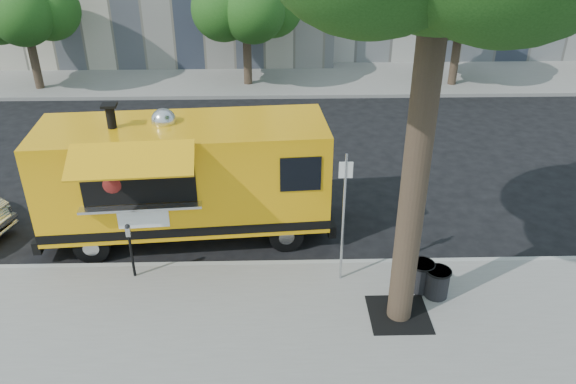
{
  "coord_description": "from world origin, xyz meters",
  "views": [
    {
      "loc": [
        0.14,
        -11.53,
        7.69
      ],
      "look_at": [
        0.44,
        0.0,
        1.48
      ],
      "focal_mm": 35.0,
      "sensor_mm": 36.0,
      "label": 1
    }
  ],
  "objects_px": {
    "sign_post": "(344,211)",
    "parking_meter": "(130,244)",
    "far_tree_a": "(22,1)",
    "far_tree_c": "(463,0)",
    "trash_bin_left": "(421,275)",
    "trash_bin_right": "(437,282)",
    "food_truck": "(185,177)"
  },
  "relations": [
    {
      "from": "sign_post",
      "to": "parking_meter",
      "type": "distance_m",
      "value": 4.64
    },
    {
      "from": "far_tree_a",
      "to": "far_tree_c",
      "type": "xyz_separation_m",
      "value": [
        18.0,
        0.1,
        -0.06
      ]
    },
    {
      "from": "far_tree_c",
      "to": "sign_post",
      "type": "xyz_separation_m",
      "value": [
        -6.45,
        -13.95,
        -1.87
      ]
    },
    {
      "from": "trash_bin_left",
      "to": "parking_meter",
      "type": "bearing_deg",
      "value": 174.34
    },
    {
      "from": "far_tree_c",
      "to": "trash_bin_left",
      "type": "height_order",
      "value": "far_tree_c"
    },
    {
      "from": "far_tree_c",
      "to": "parking_meter",
      "type": "height_order",
      "value": "far_tree_c"
    },
    {
      "from": "sign_post",
      "to": "trash_bin_right",
      "type": "xyz_separation_m",
      "value": [
        1.95,
        -0.65,
        -1.36
      ]
    },
    {
      "from": "sign_post",
      "to": "trash_bin_right",
      "type": "bearing_deg",
      "value": -18.39
    },
    {
      "from": "far_tree_a",
      "to": "far_tree_c",
      "type": "height_order",
      "value": "far_tree_a"
    },
    {
      "from": "food_truck",
      "to": "far_tree_a",
      "type": "bearing_deg",
      "value": 119.75
    },
    {
      "from": "trash_bin_left",
      "to": "trash_bin_right",
      "type": "height_order",
      "value": "trash_bin_left"
    },
    {
      "from": "sign_post",
      "to": "parking_meter",
      "type": "bearing_deg",
      "value": 177.48
    },
    {
      "from": "sign_post",
      "to": "food_truck",
      "type": "bearing_deg",
      "value": 149.41
    },
    {
      "from": "parking_meter",
      "to": "food_truck",
      "type": "height_order",
      "value": "food_truck"
    },
    {
      "from": "sign_post",
      "to": "parking_meter",
      "type": "xyz_separation_m",
      "value": [
        -4.55,
        0.2,
        -0.87
      ]
    },
    {
      "from": "sign_post",
      "to": "far_tree_a",
      "type": "bearing_deg",
      "value": 129.83
    },
    {
      "from": "parking_meter",
      "to": "trash_bin_right",
      "type": "bearing_deg",
      "value": -7.44
    },
    {
      "from": "far_tree_a",
      "to": "food_truck",
      "type": "distance_m",
      "value": 14.34
    },
    {
      "from": "sign_post",
      "to": "trash_bin_left",
      "type": "xyz_separation_m",
      "value": [
        1.66,
        -0.42,
        -1.35
      ]
    },
    {
      "from": "far_tree_c",
      "to": "far_tree_a",
      "type": "bearing_deg",
      "value": -179.68
    },
    {
      "from": "trash_bin_right",
      "to": "sign_post",
      "type": "bearing_deg",
      "value": 161.61
    },
    {
      "from": "food_truck",
      "to": "trash_bin_right",
      "type": "height_order",
      "value": "food_truck"
    },
    {
      "from": "sign_post",
      "to": "food_truck",
      "type": "xyz_separation_m",
      "value": [
        -3.58,
        2.12,
        -0.21
      ]
    },
    {
      "from": "far_tree_a",
      "to": "food_truck",
      "type": "height_order",
      "value": "far_tree_a"
    },
    {
      "from": "far_tree_c",
      "to": "trash_bin_right",
      "type": "bearing_deg",
      "value": -107.13
    },
    {
      "from": "sign_post",
      "to": "food_truck",
      "type": "relative_size",
      "value": 0.42
    },
    {
      "from": "far_tree_c",
      "to": "trash_bin_left",
      "type": "relative_size",
      "value": 7.97
    },
    {
      "from": "far_tree_c",
      "to": "food_truck",
      "type": "bearing_deg",
      "value": -130.29
    },
    {
      "from": "parking_meter",
      "to": "food_truck",
      "type": "xyz_separation_m",
      "value": [
        0.97,
        1.92,
        0.65
      ]
    },
    {
      "from": "food_truck",
      "to": "trash_bin_right",
      "type": "bearing_deg",
      "value": -31.0
    },
    {
      "from": "trash_bin_right",
      "to": "trash_bin_left",
      "type": "bearing_deg",
      "value": 141.13
    },
    {
      "from": "trash_bin_left",
      "to": "trash_bin_right",
      "type": "relative_size",
      "value": 1.02
    }
  ]
}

